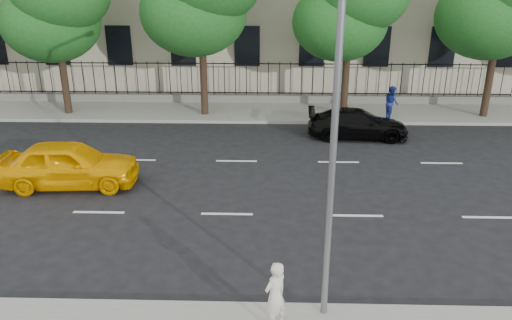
{
  "coord_description": "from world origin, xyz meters",
  "views": [
    {
      "loc": [
        1.29,
        -11.22,
        7.14
      ],
      "look_at": [
        0.88,
        3.0,
        1.61
      ],
      "focal_mm": 35.0,
      "sensor_mm": 36.0,
      "label": 1
    }
  ],
  "objects_px": {
    "street_light": "(334,79)",
    "black_sedan": "(358,124)",
    "yellow_taxi": "(69,164)",
    "woman_near": "(275,296)"
  },
  "relations": [
    {
      "from": "street_light",
      "to": "black_sedan",
      "type": "relative_size",
      "value": 1.83
    },
    {
      "from": "street_light",
      "to": "black_sedan",
      "type": "bearing_deg",
      "value": 77.17
    },
    {
      "from": "street_light",
      "to": "woman_near",
      "type": "xyz_separation_m",
      "value": [
        -1.06,
        -1.02,
        -4.23
      ]
    },
    {
      "from": "street_light",
      "to": "yellow_taxi",
      "type": "xyz_separation_m",
      "value": [
        -8.1,
        6.28,
        -4.35
      ]
    },
    {
      "from": "street_light",
      "to": "woman_near",
      "type": "height_order",
      "value": "street_light"
    },
    {
      "from": "black_sedan",
      "to": "woman_near",
      "type": "relative_size",
      "value": 2.88
    },
    {
      "from": "black_sedan",
      "to": "woman_near",
      "type": "xyz_separation_m",
      "value": [
        -3.76,
        -12.85,
        0.28
      ]
    },
    {
      "from": "street_light",
      "to": "yellow_taxi",
      "type": "bearing_deg",
      "value": 142.21
    },
    {
      "from": "yellow_taxi",
      "to": "woman_near",
      "type": "relative_size",
      "value": 3.07
    },
    {
      "from": "street_light",
      "to": "woman_near",
      "type": "distance_m",
      "value": 4.48
    }
  ]
}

